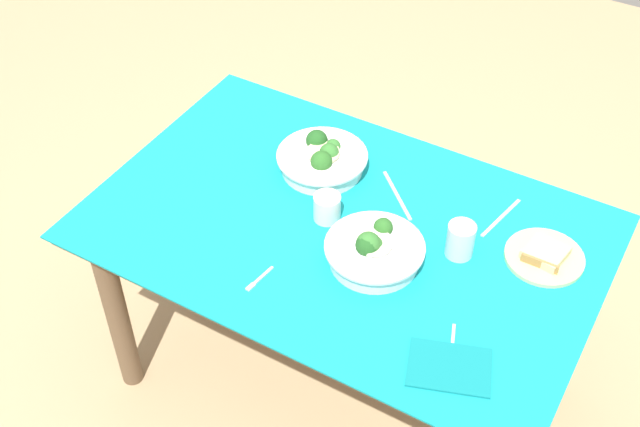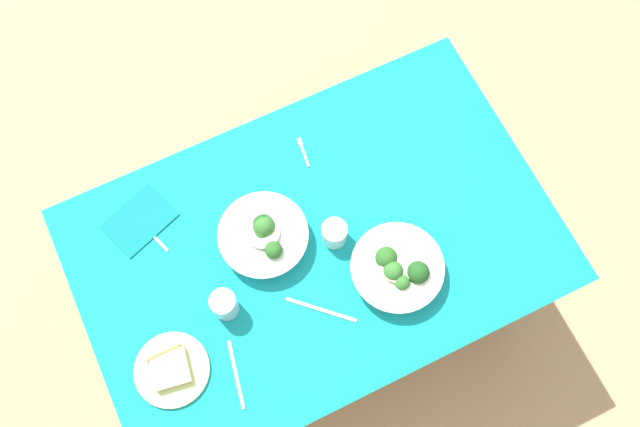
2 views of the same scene
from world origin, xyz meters
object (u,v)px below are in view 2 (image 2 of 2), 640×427
Objects in this scene: water_glass_side at (224,305)px; napkin_folded_upper at (140,221)px; table_knife_right at (321,310)px; table_knife_left at (236,375)px; fork_by_near_bowl at (303,151)px; bread_side_plate at (171,369)px; broccoli_bowl_far at (397,269)px; water_glass_center at (334,233)px; fork_by_far_bowl at (155,237)px; broccoli_bowl_near at (264,236)px.

water_glass_side is 0.39m from napkin_folded_upper.
table_knife_right is 1.09× the size of napkin_folded_upper.
table_knife_right is (-0.30, -0.06, 0.00)m from table_knife_left.
water_glass_side reaches higher than napkin_folded_upper.
water_glass_side is at bearing 138.28° from fork_by_near_bowl.
bread_side_plate is at bearing 24.63° from water_glass_side.
water_glass_side reaches higher than broccoli_bowl_far.
water_glass_center reaches higher than fork_by_near_bowl.
water_glass_side is at bearing -13.51° from broccoli_bowl_far.
fork_by_far_bowl and table_knife_left have the same top height.
table_knife_right is (-0.06, 0.27, -0.04)m from broccoli_bowl_near.
table_knife_left is at bearing -124.68° from table_knife_right.
broccoli_bowl_near reaches higher than water_glass_side.
bread_side_plate is at bearing -1.92° from broccoli_bowl_far.
water_glass_side is 0.51× the size of napkin_folded_upper.
water_glass_center reaches higher than table_knife_left.
fork_by_near_bowl is 0.51m from table_knife_right.
table_knife_right is at bearing 102.64° from broccoli_bowl_near.
broccoli_bowl_far reaches higher than napkin_folded_upper.
broccoli_bowl_near is at bearing 146.02° from table_knife_right.
water_glass_side reaches higher than table_knife_right.
fork_by_near_bowl is 0.53× the size of table_knife_left.
table_knife_right is at bearing 176.39° from bread_side_plate.
fork_by_far_bowl is at bearing -104.27° from bread_side_plate.
napkin_folded_upper reaches higher than fork_by_near_bowl.
broccoli_bowl_far is at bearing -162.66° from fork_by_near_bowl.
broccoli_bowl_near is (0.31, -0.26, 0.00)m from broccoli_bowl_far.
fork_by_near_bowl is 0.55m from napkin_folded_upper.
fork_by_far_bowl is (0.11, -0.29, -0.05)m from water_glass_side.
water_glass_center is 0.59m from napkin_folded_upper.
broccoli_bowl_far is 0.51m from water_glass_side.
table_knife_left and table_knife_right have the same top height.
broccoli_bowl_far is 3.43× the size of water_glass_center.
broccoli_bowl_near is 1.25× the size of bread_side_plate.
table_knife_left is at bearing 54.24° from broccoli_bowl_near.
broccoli_bowl_far is at bearing 44.55° from table_knife_right.
fork_by_near_bowl and table_knife_left have the same top height.
napkin_folded_upper is (-0.08, -0.46, -0.01)m from bread_side_plate.
broccoli_bowl_near is at bearing -136.56° from fork_by_far_bowl.
broccoli_bowl_far reaches higher than water_glass_center.
napkin_folded_upper is at bearing -30.77° from water_glass_center.
water_glass_center is (0.12, -0.18, 0.00)m from broccoli_bowl_far.
broccoli_bowl_near is 0.39m from napkin_folded_upper.
table_knife_right is (-0.45, 0.03, -0.01)m from bread_side_plate.
water_glass_side is at bearing 37.30° from broccoli_bowl_near.
fork_by_near_bowl is at bearing -29.61° from table_knife_left.
water_glass_side is (0.19, 0.14, 0.01)m from broccoli_bowl_near.
water_glass_center is 0.23m from table_knife_right.
broccoli_bowl_near reaches higher than fork_by_near_bowl.
table_knife_left is (0.05, 0.19, -0.05)m from water_glass_side.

